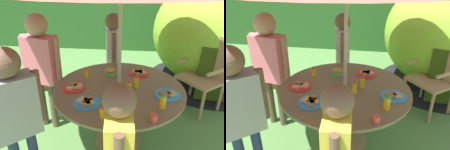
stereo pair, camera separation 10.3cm
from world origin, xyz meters
TOP-DOWN VIEW (x-y plane):
  - ground_plane at (0.00, 0.00)m, footprint 10.00×10.00m
  - hedge_backdrop at (0.00, 3.50)m, footprint 9.00×0.70m
  - garden_table at (0.00, 0.00)m, footprint 1.35×1.35m
  - wooden_chair at (1.11, 0.87)m, footprint 0.66×0.67m
  - dome_tent at (1.39, 1.69)m, footprint 2.14×2.14m
  - potted_plant at (-1.39, 1.11)m, footprint 0.43×0.43m
  - child_in_white_shirt at (-0.16, 0.93)m, footprint 0.24×0.43m
  - child_in_pink_shirt at (-0.89, 0.19)m, footprint 0.46×0.27m
  - child_in_grey_shirt at (-0.75, -0.67)m, footprint 0.39×0.37m
  - child_in_yellow_shirt at (0.07, -0.90)m, footprint 0.21×0.41m
  - snack_bowl at (-0.13, 0.29)m, footprint 0.13×0.13m
  - plate_center_front at (0.48, -0.10)m, footprint 0.26×0.26m
  - plate_far_left at (0.20, 0.36)m, footprint 0.24×0.24m
  - plate_back_edge at (-0.46, -0.06)m, footprint 0.23×0.23m
  - plate_near_right at (-0.27, -0.32)m, footprint 0.26×0.26m
  - juice_bottle_near_left at (0.11, -0.09)m, footprint 0.05×0.05m
  - juice_bottle_far_right at (0.41, -0.32)m, footprint 0.06×0.06m
  - juice_bottle_center_back at (-0.39, 0.21)m, footprint 0.05×0.05m
  - juice_bottle_mid_left at (0.17, 0.04)m, footprint 0.05×0.05m
  - juice_bottle_mid_right at (-0.09, -0.52)m, footprint 0.06×0.06m
  - cup_near at (0.32, -0.52)m, footprint 0.06×0.06m

SIDE VIEW (x-z plane):
  - ground_plane at x=0.00m, z-range -0.02..0.00m
  - potted_plant at x=-1.39m, z-range 0.03..0.62m
  - garden_table at x=0.00m, z-range 0.20..0.89m
  - wooden_chair at x=1.11m, z-range 0.05..1.09m
  - plate_center_front at x=0.48m, z-range 0.69..0.72m
  - plate_back_edge at x=-0.46m, z-range 0.69..0.72m
  - plate_near_right at x=-0.27m, z-range 0.69..0.72m
  - plate_far_left at x=0.20m, z-range 0.69..0.72m
  - cup_near at x=0.32m, z-range 0.70..0.76m
  - snack_bowl at x=-0.13m, z-range 0.69..0.77m
  - juice_bottle_mid_right at x=-0.09m, z-range 0.69..0.80m
  - juice_bottle_center_back at x=-0.39m, z-range 0.69..0.81m
  - juice_bottle_mid_left at x=0.17m, z-range 0.69..0.82m
  - juice_bottle_near_left at x=0.11m, z-range 0.69..0.82m
  - juice_bottle_far_right at x=0.41m, z-range 0.69..0.82m
  - child_in_yellow_shirt at x=0.07m, z-range 0.17..1.38m
  - child_in_white_shirt at x=-0.16m, z-range 0.18..1.46m
  - hedge_backdrop at x=0.00m, z-range 0.00..1.67m
  - child_in_grey_shirt at x=-0.75m, z-range 0.18..1.52m
  - dome_tent at x=1.39m, z-range -0.01..1.74m
  - child_in_pink_shirt at x=-0.89m, z-range 0.19..1.60m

